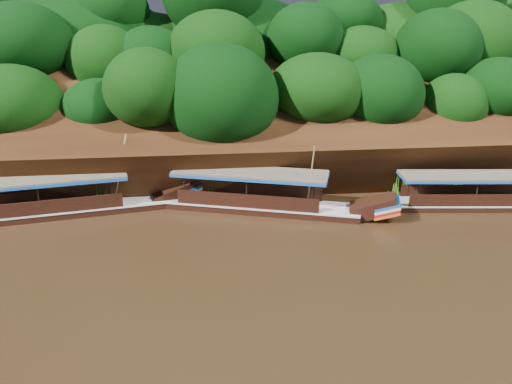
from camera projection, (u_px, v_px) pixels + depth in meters
ground at (327, 261)px, 25.82m from camera, size 160.00×160.00×0.00m
riverbank at (267, 130)px, 46.46m from camera, size 120.00×30.06×19.40m
boat_0 at (491, 200)px, 32.84m from camera, size 14.10×3.51×5.26m
boat_1 at (274, 202)px, 32.22m from camera, size 14.83×6.72×5.25m
boat_2 at (70, 205)px, 31.87m from camera, size 16.16×4.88×5.42m
reeds at (240, 189)px, 33.93m from camera, size 50.16×2.62×2.01m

